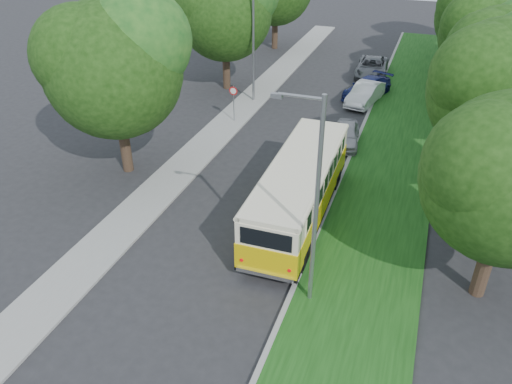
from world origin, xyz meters
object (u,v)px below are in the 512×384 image
(vintage_bus, at_px, (299,191))
(car_silver, at_px, (346,134))
(lamppost_far, at_px, (252,44))
(car_blue, at_px, (367,88))
(car_grey, at_px, (372,67))
(car_white, at_px, (365,94))
(lamppost_near, at_px, (314,200))

(vintage_bus, distance_m, car_silver, 8.63)
(lamppost_far, bearing_deg, vintage_bus, -61.98)
(vintage_bus, relative_size, car_silver, 2.65)
(car_silver, xyz_separation_m, car_blue, (-0.08, 8.49, 0.05))
(vintage_bus, height_order, car_grey, vintage_bus)
(lamppost_far, xyz_separation_m, vintage_bus, (7.15, -13.43, -2.63))
(vintage_bus, distance_m, car_white, 15.71)
(vintage_bus, height_order, car_blue, vintage_bus)
(car_blue, bearing_deg, car_white, -64.99)
(car_blue, bearing_deg, lamppost_far, -132.68)
(lamppost_far, xyz_separation_m, car_white, (7.70, 2.25, -3.39))
(lamppost_near, bearing_deg, car_blue, 93.32)
(car_blue, relative_size, car_grey, 0.91)
(lamppost_far, bearing_deg, car_blue, 25.44)
(car_grey, bearing_deg, vintage_bus, -93.40)
(lamppost_near, relative_size, car_silver, 2.13)
(lamppost_far, distance_m, car_silver, 9.74)
(lamppost_near, bearing_deg, car_grey, 93.55)
(lamppost_far, bearing_deg, lamppost_near, -64.29)
(lamppost_near, distance_m, car_blue, 22.47)
(lamppost_near, bearing_deg, car_silver, 95.05)
(lamppost_far, distance_m, car_grey, 11.78)
(car_silver, xyz_separation_m, car_white, (0.00, 7.11, 0.09))
(car_silver, relative_size, car_grey, 0.72)
(car_grey, bearing_deg, lamppost_near, -89.65)
(car_silver, distance_m, car_white, 7.11)
(lamppost_near, height_order, car_grey, lamppost_near)
(vintage_bus, xyz_separation_m, car_grey, (0.07, 22.10, -0.76))
(car_blue, xyz_separation_m, car_grey, (-0.40, 5.04, 0.04))
(lamppost_far, relative_size, vintage_bus, 0.75)
(car_silver, bearing_deg, lamppost_near, -92.58)
(lamppost_near, height_order, vintage_bus, lamppost_near)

